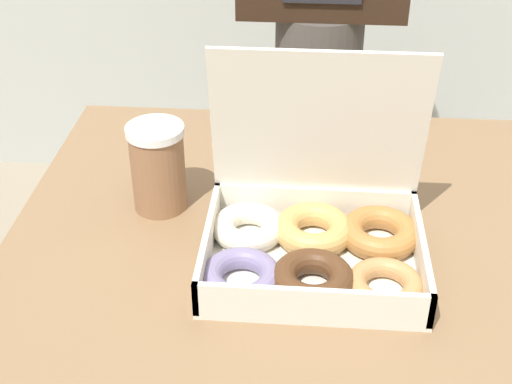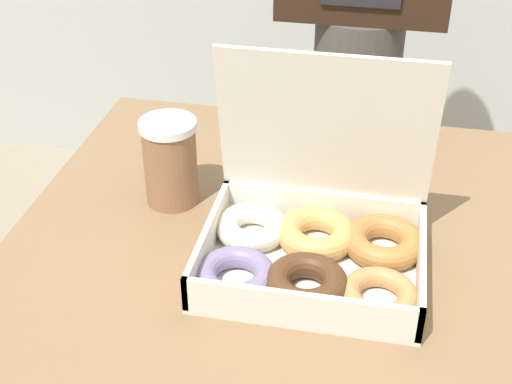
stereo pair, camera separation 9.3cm
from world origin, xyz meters
name	(u,v)px [view 2 (the right image)]	position (x,y,z in m)	size (l,w,h in m)	color
donut_box	(313,242)	(0.04, -0.08, 0.81)	(0.33, 0.26, 0.28)	silver
coffee_cup	(170,161)	(-0.20, 0.04, 0.84)	(0.09, 0.09, 0.14)	#8C6042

